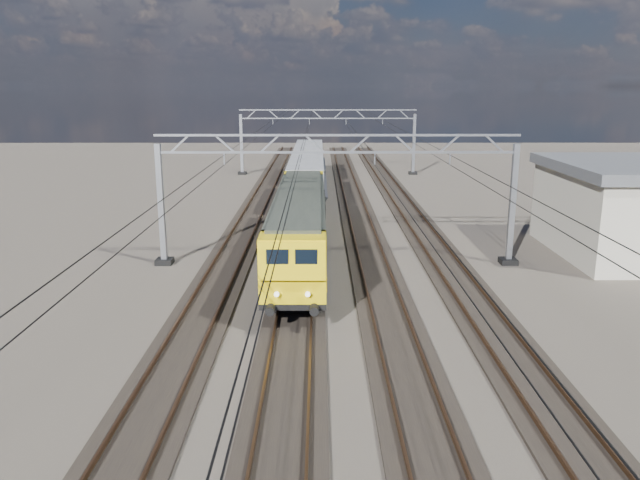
{
  "coord_description": "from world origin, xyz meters",
  "views": [
    {
      "loc": [
        -0.96,
        -29.13,
        9.54
      ],
      "look_at": [
        -0.91,
        -0.21,
        2.4
      ],
      "focal_mm": 35.0,
      "sensor_mm": 36.0,
      "label": 1
    }
  ],
  "objects_px": {
    "hopper_wagon_lead": "(306,178)",
    "locomotive": "(300,223)",
    "catenary_gantry_far": "(328,139)",
    "catenary_gantry_mid": "(337,194)",
    "hopper_wagon_mid": "(309,159)"
  },
  "relations": [
    {
      "from": "catenary_gantry_far",
      "to": "locomotive",
      "type": "distance_m",
      "value": 36.2
    },
    {
      "from": "catenary_gantry_far",
      "to": "hopper_wagon_lead",
      "type": "distance_m",
      "value": 18.6
    },
    {
      "from": "catenary_gantry_far",
      "to": "locomotive",
      "type": "bearing_deg",
      "value": -93.17
    },
    {
      "from": "catenary_gantry_mid",
      "to": "catenary_gantry_far",
      "type": "distance_m",
      "value": 36.0
    },
    {
      "from": "hopper_wagon_lead",
      "to": "hopper_wagon_mid",
      "type": "relative_size",
      "value": 1.0
    },
    {
      "from": "hopper_wagon_lead",
      "to": "locomotive",
      "type": "bearing_deg",
      "value": -90.0
    },
    {
      "from": "locomotive",
      "to": "hopper_wagon_mid",
      "type": "height_order",
      "value": "locomotive"
    },
    {
      "from": "locomotive",
      "to": "hopper_wagon_lead",
      "type": "bearing_deg",
      "value": 90.0
    },
    {
      "from": "catenary_gantry_mid",
      "to": "hopper_wagon_lead",
      "type": "relative_size",
      "value": 1.53
    },
    {
      "from": "catenary_gantry_mid",
      "to": "locomotive",
      "type": "relative_size",
      "value": 0.94
    },
    {
      "from": "catenary_gantry_mid",
      "to": "hopper_wagon_mid",
      "type": "bearing_deg",
      "value": 93.6
    },
    {
      "from": "catenary_gantry_mid",
      "to": "hopper_wagon_mid",
      "type": "relative_size",
      "value": 1.53
    },
    {
      "from": "locomotive",
      "to": "catenary_gantry_mid",
      "type": "bearing_deg",
      "value": 3.18
    },
    {
      "from": "catenary_gantry_mid",
      "to": "hopper_wagon_mid",
      "type": "xyz_separation_m",
      "value": [
        -2.0,
        31.78,
        -1.67
      ]
    },
    {
      "from": "hopper_wagon_mid",
      "to": "catenary_gantry_mid",
      "type": "bearing_deg",
      "value": -86.4
    }
  ]
}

